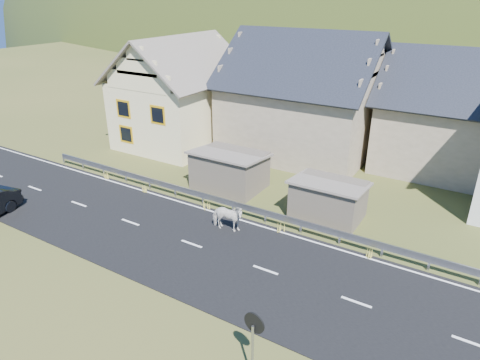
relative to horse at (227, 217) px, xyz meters
The scene contains 12 objects.
ground 2.24m from the horse, 111.62° to the right, with size 160.00×160.00×0.00m, color #324019.
road 2.23m from the horse, 111.62° to the right, with size 60.00×7.00×0.04m, color black.
lane_markings 2.22m from the horse, 111.62° to the right, with size 60.00×6.60×0.01m, color silver.
guardrail 1.91m from the horse, 114.01° to the left, with size 28.10×0.09×0.75m.
shed_left 5.34m from the horse, 121.34° to the left, with size 4.30×3.30×2.40m, color #62574B.
shed_right 5.51m from the horse, 47.39° to the left, with size 3.80×2.90×2.20m, color #62574B.
house_cream 15.16m from the horse, 137.00° to the left, with size 7.80×9.80×8.30m.
house_stone_a 13.72m from the horse, 97.73° to the left, with size 10.80×9.80×8.90m.
house_stone_b 17.50m from the horse, 61.34° to the left, with size 9.80×8.80×8.10m.
conifer_patch 121.71m from the horse, 117.30° to the left, with size 76.00×50.00×28.00m, color black.
horse is the anchor object (origin of this frame).
traffic_mirror 9.04m from the horse, 51.89° to the right, with size 0.70×0.22×2.53m.
Camera 1 is at (11.03, -13.64, 11.11)m, focal length 32.00 mm.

